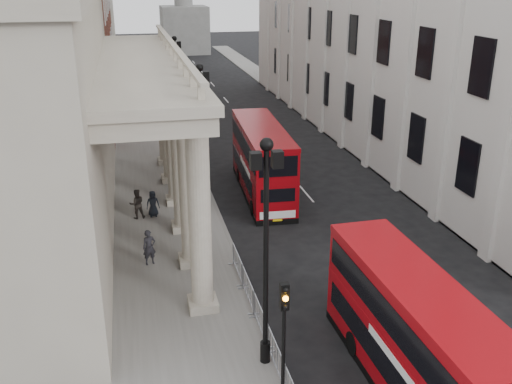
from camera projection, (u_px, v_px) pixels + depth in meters
sidewalk_west at (155, 157)px, 43.76m from camera, size 6.00×140.00×0.12m
sidewalk_east at (357, 143)px, 47.15m from camera, size 3.00×140.00×0.12m
kerb at (194, 154)px, 44.36m from camera, size 0.20×140.00×0.14m
portico_building at (14, 124)px, 29.16m from camera, size 9.00×28.00×12.00m
lamp_post_south at (266, 241)px, 18.83m from camera, size 1.05×0.44×8.32m
lamp_post_mid at (202, 125)px, 33.41m from camera, size 1.05×0.44×8.32m
lamp_post_north at (176, 79)px, 47.98m from camera, size 1.05×0.44×8.32m
traffic_light at (284, 321)px, 17.66m from camera, size 0.28×0.33×4.30m
crowd_barriers at (285, 379)px, 18.78m from camera, size 0.50×18.75×1.10m
bus_near at (414, 335)px, 18.54m from camera, size 2.49×9.64×4.14m
bus_far at (262, 159)px, 35.79m from camera, size 3.04×10.32×4.40m
pedestrian_a at (149, 247)px, 27.13m from camera, size 0.72×0.56×1.75m
pedestrian_b at (137, 204)px, 32.27m from camera, size 0.92×0.76×1.74m
pedestrian_c at (153, 204)px, 32.59m from camera, size 0.75×0.49×1.53m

